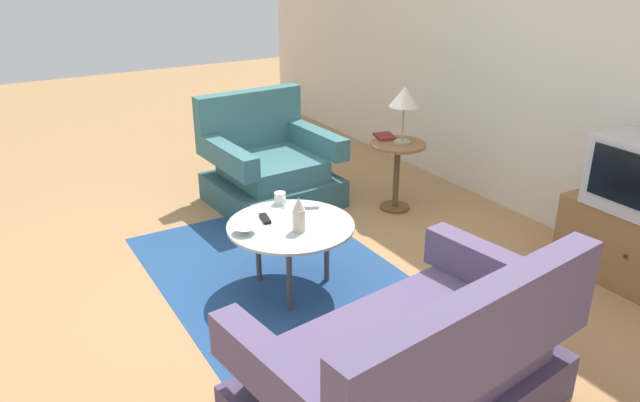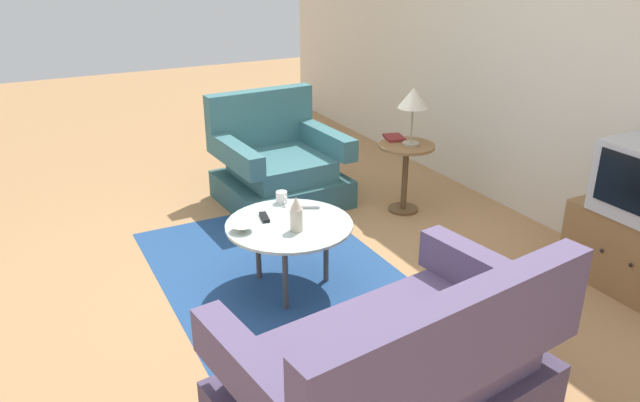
{
  "view_description": "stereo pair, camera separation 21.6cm",
  "coord_description": "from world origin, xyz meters",
  "px_view_note": "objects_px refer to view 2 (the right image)",
  "views": [
    {
      "loc": [
        3.05,
        -1.68,
        2.1
      ],
      "look_at": [
        -0.11,
        0.21,
        0.55
      ],
      "focal_mm": 34.39,
      "sensor_mm": 36.0,
      "label": 1
    },
    {
      "loc": [
        3.16,
        -1.49,
        2.1
      ],
      "look_at": [
        -0.11,
        0.21,
        0.55
      ],
      "focal_mm": 34.39,
      "sensor_mm": 36.0,
      "label": 2
    }
  ],
  "objects_px": {
    "side_table": "(406,164)",
    "tv_remote_silver": "(308,206)",
    "couch": "(396,372)",
    "mug": "(282,197)",
    "vase": "(296,215)",
    "coffee_table": "(289,229)",
    "armchair": "(278,167)",
    "table_lamp": "(413,100)",
    "tv_stand": "(638,254)",
    "tv_remote_dark": "(264,217)",
    "book": "(394,138)",
    "bowl": "(243,228)"
  },
  "relations": [
    {
      "from": "tv_remote_dark",
      "to": "vase",
      "type": "bearing_deg",
      "value": 34.02
    },
    {
      "from": "mug",
      "to": "bowl",
      "type": "bearing_deg",
      "value": -53.27
    },
    {
      "from": "tv_stand",
      "to": "vase",
      "type": "distance_m",
      "value": 2.22
    },
    {
      "from": "side_table",
      "to": "tv_remote_dark",
      "type": "distance_m",
      "value": 1.6
    },
    {
      "from": "vase",
      "to": "mug",
      "type": "height_order",
      "value": "vase"
    },
    {
      "from": "vase",
      "to": "book",
      "type": "height_order",
      "value": "vase"
    },
    {
      "from": "coffee_table",
      "to": "tv_stand",
      "type": "bearing_deg",
      "value": 62.06
    },
    {
      "from": "couch",
      "to": "coffee_table",
      "type": "height_order",
      "value": "couch"
    },
    {
      "from": "armchair",
      "to": "tv_remote_dark",
      "type": "xyz_separation_m",
      "value": [
        1.28,
        -0.66,
        0.18
      ]
    },
    {
      "from": "book",
      "to": "vase",
      "type": "bearing_deg",
      "value": -37.82
    },
    {
      "from": "coffee_table",
      "to": "side_table",
      "type": "height_order",
      "value": "side_table"
    },
    {
      "from": "armchair",
      "to": "side_table",
      "type": "bearing_deg",
      "value": 136.74
    },
    {
      "from": "armchair",
      "to": "vase",
      "type": "height_order",
      "value": "armchair"
    },
    {
      "from": "side_table",
      "to": "bowl",
      "type": "height_order",
      "value": "side_table"
    },
    {
      "from": "armchair",
      "to": "vase",
      "type": "bearing_deg",
      "value": 67.21
    },
    {
      "from": "coffee_table",
      "to": "table_lamp",
      "type": "relative_size",
      "value": 1.73
    },
    {
      "from": "couch",
      "to": "bowl",
      "type": "distance_m",
      "value": 1.4
    },
    {
      "from": "table_lamp",
      "to": "tv_remote_silver",
      "type": "relative_size",
      "value": 2.93
    },
    {
      "from": "bowl",
      "to": "armchair",
      "type": "bearing_deg",
      "value": 148.74
    },
    {
      "from": "armchair",
      "to": "table_lamp",
      "type": "xyz_separation_m",
      "value": [
        0.73,
        0.87,
        0.66
      ]
    },
    {
      "from": "mug",
      "to": "tv_remote_dark",
      "type": "height_order",
      "value": "mug"
    },
    {
      "from": "side_table",
      "to": "tv_remote_silver",
      "type": "height_order",
      "value": "side_table"
    },
    {
      "from": "side_table",
      "to": "tv_remote_silver",
      "type": "relative_size",
      "value": 3.66
    },
    {
      "from": "vase",
      "to": "couch",
      "type": "bearing_deg",
      "value": -3.84
    },
    {
      "from": "couch",
      "to": "armchair",
      "type": "bearing_deg",
      "value": 69.56
    },
    {
      "from": "tv_remote_silver",
      "to": "tv_remote_dark",
      "type": "bearing_deg",
      "value": -148.21
    },
    {
      "from": "coffee_table",
      "to": "tv_stand",
      "type": "height_order",
      "value": "tv_stand"
    },
    {
      "from": "mug",
      "to": "tv_remote_dark",
      "type": "xyz_separation_m",
      "value": [
        0.19,
        -0.21,
        -0.03
      ]
    },
    {
      "from": "armchair",
      "to": "book",
      "type": "distance_m",
      "value": 1.04
    },
    {
      "from": "bowl",
      "to": "tv_remote_silver",
      "type": "distance_m",
      "value": 0.53
    },
    {
      "from": "side_table",
      "to": "bowl",
      "type": "xyz_separation_m",
      "value": [
        0.68,
        -1.69,
        0.07
      ]
    },
    {
      "from": "couch",
      "to": "mug",
      "type": "xyz_separation_m",
      "value": [
        -1.67,
        0.18,
        0.22
      ]
    },
    {
      "from": "table_lamp",
      "to": "tv_stand",
      "type": "bearing_deg",
      "value": 18.14
    },
    {
      "from": "tv_remote_dark",
      "to": "tv_remote_silver",
      "type": "distance_m",
      "value": 0.33
    },
    {
      "from": "vase",
      "to": "tv_remote_dark",
      "type": "relative_size",
      "value": 1.52
    },
    {
      "from": "armchair",
      "to": "mug",
      "type": "height_order",
      "value": "armchair"
    },
    {
      "from": "coffee_table",
      "to": "tv_remote_dark",
      "type": "height_order",
      "value": "tv_remote_dark"
    },
    {
      "from": "tv_remote_silver",
      "to": "bowl",
      "type": "bearing_deg",
      "value": -138.05
    },
    {
      "from": "tv_stand",
      "to": "vase",
      "type": "height_order",
      "value": "vase"
    },
    {
      "from": "side_table",
      "to": "mug",
      "type": "distance_m",
      "value": 1.35
    },
    {
      "from": "coffee_table",
      "to": "mug",
      "type": "xyz_separation_m",
      "value": [
        -0.32,
        0.1,
        0.08
      ]
    },
    {
      "from": "side_table",
      "to": "tv_remote_silver",
      "type": "distance_m",
      "value": 1.3
    },
    {
      "from": "coffee_table",
      "to": "table_lamp",
      "type": "height_order",
      "value": "table_lamp"
    },
    {
      "from": "couch",
      "to": "table_lamp",
      "type": "relative_size",
      "value": 3.46
    },
    {
      "from": "tv_stand",
      "to": "tv_remote_silver",
      "type": "distance_m",
      "value": 2.16
    },
    {
      "from": "couch",
      "to": "vase",
      "type": "bearing_deg",
      "value": 78.58
    },
    {
      "from": "couch",
      "to": "bowl",
      "type": "relative_size",
      "value": 11.2
    },
    {
      "from": "vase",
      "to": "tv_remote_silver",
      "type": "distance_m",
      "value": 0.37
    },
    {
      "from": "armchair",
      "to": "tv_stand",
      "type": "distance_m",
      "value": 2.86
    },
    {
      "from": "side_table",
      "to": "tv_remote_silver",
      "type": "xyz_separation_m",
      "value": [
        0.54,
        -1.17,
        0.06
      ]
    }
  ]
}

